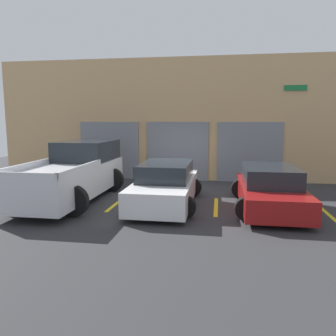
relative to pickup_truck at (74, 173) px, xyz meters
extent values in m
plane|color=#2D2D30|center=(3.15, 1.15, -0.89)|extent=(28.00, 28.00, 0.00)
cube|color=tan|center=(3.15, 4.45, 1.78)|extent=(16.96, 0.60, 5.34)
cube|color=slate|center=(-0.17, 4.11, 0.40)|extent=(2.72, 0.08, 2.57)
cube|color=slate|center=(2.95, 4.11, 0.40)|extent=(2.72, 0.08, 2.57)
cube|color=slate|center=(6.07, 4.11, 0.40)|extent=(2.72, 0.08, 2.57)
cube|color=#197238|center=(7.82, 4.12, 3.07)|extent=(0.90, 0.03, 0.22)
cube|color=silver|center=(0.00, -0.31, -0.17)|extent=(1.91, 5.34, 0.95)
cube|color=#1E2328|center=(0.00, 1.16, 0.65)|extent=(1.75, 2.40, 0.71)
cube|color=silver|center=(-0.91, -1.51, 0.39)|extent=(0.08, 2.94, 0.18)
cube|color=silver|center=(0.91, -1.51, 0.39)|extent=(0.08, 2.94, 0.18)
cube|color=silver|center=(0.00, -2.94, 0.39)|extent=(1.91, 0.08, 0.18)
cylinder|color=black|center=(-0.84, 1.34, -0.45)|extent=(0.88, 0.22, 0.88)
cylinder|color=black|center=(0.84, 1.34, -0.45)|extent=(0.88, 0.22, 0.88)
cylinder|color=black|center=(-0.84, -1.97, -0.45)|extent=(0.88, 0.22, 0.88)
cylinder|color=black|center=(0.84, -1.97, -0.45)|extent=(0.88, 0.22, 0.88)
cube|color=white|center=(3.15, -0.31, -0.41)|extent=(1.70, 4.31, 0.67)
cube|color=#1E2328|center=(3.15, -0.20, 0.18)|extent=(1.50, 2.37, 0.52)
cylinder|color=black|center=(2.41, 1.02, -0.58)|extent=(0.63, 0.22, 0.63)
cylinder|color=black|center=(3.89, 1.02, -0.58)|extent=(0.63, 0.22, 0.63)
cylinder|color=black|center=(2.41, -1.65, -0.58)|extent=(0.63, 0.22, 0.63)
cylinder|color=black|center=(3.89, -1.65, -0.58)|extent=(0.63, 0.22, 0.63)
cube|color=maroon|center=(6.30, -0.31, -0.44)|extent=(1.73, 4.22, 0.60)
cube|color=#1E2328|center=(6.30, -0.21, 0.12)|extent=(1.52, 2.32, 0.53)
cylinder|color=black|center=(5.55, 1.00, -0.57)|extent=(0.65, 0.22, 0.65)
cylinder|color=black|center=(7.06, 1.00, -0.57)|extent=(0.65, 0.22, 0.65)
cylinder|color=black|center=(5.55, -1.62, -0.57)|extent=(0.65, 0.22, 0.65)
cylinder|color=black|center=(7.06, -1.62, -0.57)|extent=(0.65, 0.22, 0.65)
cube|color=gold|center=(-1.58, -0.31, -0.89)|extent=(0.12, 2.20, 0.01)
cube|color=gold|center=(1.58, -0.31, -0.89)|extent=(0.12, 2.20, 0.01)
cube|color=gold|center=(4.73, -0.31, -0.89)|extent=(0.12, 2.20, 0.01)
cube|color=gold|center=(7.88, -0.31, -0.89)|extent=(0.12, 2.20, 0.01)
camera|label=1|loc=(4.79, -10.22, 1.74)|focal=35.00mm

